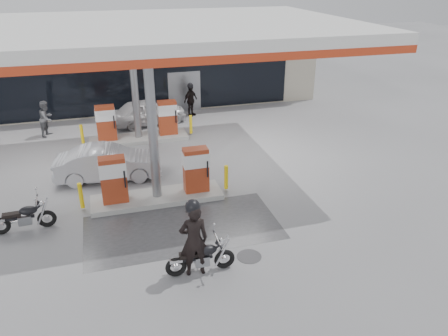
{
  "coord_description": "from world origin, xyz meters",
  "views": [
    {
      "loc": [
        -1.48,
        -11.49,
        7.43
      ],
      "look_at": [
        2.25,
        1.41,
        1.2
      ],
      "focal_mm": 35.0,
      "sensor_mm": 36.0,
      "label": 1
    }
  ],
  "objects_px": {
    "attendant": "(46,118)",
    "biker_walking": "(191,100)",
    "hatchback_silver": "(108,163)",
    "pump_island_far": "(138,126)",
    "pump_island_near": "(156,182)",
    "biker_main": "(194,240)",
    "main_motorcycle": "(202,258)",
    "parked_motorcycle": "(24,218)",
    "sedan_white": "(148,112)"
  },
  "relations": [
    {
      "from": "pump_island_far",
      "to": "main_motorcycle",
      "type": "relative_size",
      "value": 2.73
    },
    {
      "from": "attendant",
      "to": "parked_motorcycle",
      "type": "bearing_deg",
      "value": -155.8
    },
    {
      "from": "sedan_white",
      "to": "biker_walking",
      "type": "height_order",
      "value": "biker_walking"
    },
    {
      "from": "biker_main",
      "to": "hatchback_silver",
      "type": "relative_size",
      "value": 0.53
    },
    {
      "from": "pump_island_far",
      "to": "attendant",
      "type": "bearing_deg",
      "value": 155.6
    },
    {
      "from": "pump_island_far",
      "to": "biker_main",
      "type": "distance_m",
      "value": 10.28
    },
    {
      "from": "hatchback_silver",
      "to": "biker_main",
      "type": "bearing_deg",
      "value": -157.91
    },
    {
      "from": "main_motorcycle",
      "to": "biker_walking",
      "type": "relative_size",
      "value": 1.11
    },
    {
      "from": "pump_island_far",
      "to": "sedan_white",
      "type": "height_order",
      "value": "pump_island_far"
    },
    {
      "from": "sedan_white",
      "to": "parked_motorcycle",
      "type": "bearing_deg",
      "value": 139.61
    },
    {
      "from": "pump_island_near",
      "to": "biker_main",
      "type": "bearing_deg",
      "value": -84.91
    },
    {
      "from": "biker_main",
      "to": "hatchback_silver",
      "type": "distance_m",
      "value": 6.75
    },
    {
      "from": "parked_motorcycle",
      "to": "biker_walking",
      "type": "distance_m",
      "value": 12.2
    },
    {
      "from": "sedan_white",
      "to": "main_motorcycle",
      "type": "bearing_deg",
      "value": 167.46
    },
    {
      "from": "attendant",
      "to": "hatchback_silver",
      "type": "xyz_separation_m",
      "value": [
        2.58,
        -5.66,
        -0.21
      ]
    },
    {
      "from": "biker_walking",
      "to": "pump_island_far",
      "type": "bearing_deg",
      "value": -174.24
    },
    {
      "from": "main_motorcycle",
      "to": "hatchback_silver",
      "type": "distance_m",
      "value": 6.8
    },
    {
      "from": "parked_motorcycle",
      "to": "attendant",
      "type": "xyz_separation_m",
      "value": [
        0.07,
        8.65,
        0.42
      ]
    },
    {
      "from": "attendant",
      "to": "hatchback_silver",
      "type": "distance_m",
      "value": 6.22
    },
    {
      "from": "pump_island_far",
      "to": "hatchback_silver",
      "type": "height_order",
      "value": "pump_island_far"
    },
    {
      "from": "sedan_white",
      "to": "hatchback_silver",
      "type": "height_order",
      "value": "sedan_white"
    },
    {
      "from": "pump_island_near",
      "to": "biker_walking",
      "type": "distance_m",
      "value": 9.5
    },
    {
      "from": "pump_island_far",
      "to": "hatchback_silver",
      "type": "relative_size",
      "value": 1.3
    },
    {
      "from": "pump_island_near",
      "to": "parked_motorcycle",
      "type": "distance_m",
      "value": 4.25
    },
    {
      "from": "biker_main",
      "to": "main_motorcycle",
      "type": "bearing_deg",
      "value": -178.89
    },
    {
      "from": "sedan_white",
      "to": "hatchback_silver",
      "type": "relative_size",
      "value": 0.97
    },
    {
      "from": "pump_island_near",
      "to": "sedan_white",
      "type": "distance_m",
      "value": 8.23
    },
    {
      "from": "main_motorcycle",
      "to": "biker_walking",
      "type": "bearing_deg",
      "value": 79.87
    },
    {
      "from": "pump_island_near",
      "to": "main_motorcycle",
      "type": "distance_m",
      "value": 4.32
    },
    {
      "from": "pump_island_near",
      "to": "pump_island_far",
      "type": "distance_m",
      "value": 6.0
    },
    {
      "from": "main_motorcycle",
      "to": "attendant",
      "type": "relative_size",
      "value": 1.1
    },
    {
      "from": "attendant",
      "to": "biker_main",
      "type": "bearing_deg",
      "value": -135.05
    },
    {
      "from": "sedan_white",
      "to": "hatchback_silver",
      "type": "xyz_separation_m",
      "value": [
        -2.26,
        -6.0,
        -0.0
      ]
    },
    {
      "from": "pump_island_near",
      "to": "parked_motorcycle",
      "type": "height_order",
      "value": "pump_island_near"
    },
    {
      "from": "attendant",
      "to": "biker_walking",
      "type": "bearing_deg",
      "value": -56.63
    },
    {
      "from": "pump_island_far",
      "to": "attendant",
      "type": "relative_size",
      "value": 3.01
    },
    {
      "from": "main_motorcycle",
      "to": "sedan_white",
      "type": "bearing_deg",
      "value": 90.04
    },
    {
      "from": "pump_island_near",
      "to": "hatchback_silver",
      "type": "height_order",
      "value": "pump_island_near"
    },
    {
      "from": "sedan_white",
      "to": "pump_island_near",
      "type": "bearing_deg",
      "value": 163.05
    },
    {
      "from": "pump_island_near",
      "to": "hatchback_silver",
      "type": "relative_size",
      "value": 1.3
    },
    {
      "from": "biker_main",
      "to": "hatchback_silver",
      "type": "xyz_separation_m",
      "value": [
        -1.89,
        6.47,
        -0.39
      ]
    },
    {
      "from": "biker_main",
      "to": "attendant",
      "type": "bearing_deg",
      "value": -68.85
    },
    {
      "from": "pump_island_far",
      "to": "parked_motorcycle",
      "type": "bearing_deg",
      "value": -121.53
    },
    {
      "from": "biker_main",
      "to": "parked_motorcycle",
      "type": "bearing_deg",
      "value": -36.48
    },
    {
      "from": "biker_walking",
      "to": "pump_island_near",
      "type": "bearing_deg",
      "value": -146.86
    },
    {
      "from": "pump_island_near",
      "to": "hatchback_silver",
      "type": "xyz_separation_m",
      "value": [
        -1.51,
        2.2,
        -0.06
      ]
    },
    {
      "from": "pump_island_near",
      "to": "biker_walking",
      "type": "relative_size",
      "value": 3.02
    },
    {
      "from": "attendant",
      "to": "biker_walking",
      "type": "height_order",
      "value": "attendant"
    },
    {
      "from": "pump_island_near",
      "to": "main_motorcycle",
      "type": "xyz_separation_m",
      "value": [
        0.57,
        -4.27,
        -0.28
      ]
    },
    {
      "from": "pump_island_near",
      "to": "pump_island_far",
      "type": "height_order",
      "value": "same"
    }
  ]
}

